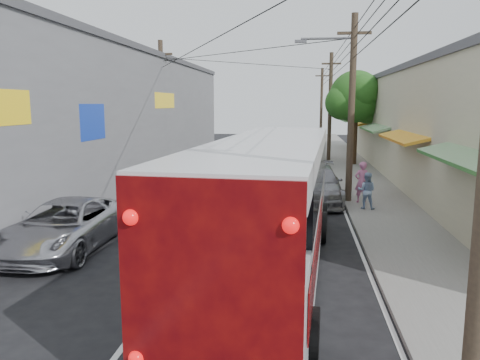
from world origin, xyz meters
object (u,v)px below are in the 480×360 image
Objects in this scene: jeepney at (65,226)px; pedestrian_far at (367,191)px; coach_bus at (271,204)px; pedestrian_near at (362,182)px; parked_suv at (316,184)px; parked_car_mid at (311,157)px; parked_car_far at (310,150)px.

pedestrian_far reaches higher than jeepney.
coach_bus reaches higher than pedestrian_near.
pedestrian_far is at bearing 72.82° from pedestrian_near.
coach_bus reaches higher than parked_suv.
parked_car_mid is 13.22m from pedestrian_far.
parked_car_mid is 2.91× the size of pedestrian_far.
jeepney is at bearing -111.36° from parked_car_mid.
pedestrian_far is at bearing 69.15° from coach_bus.
jeepney is 0.97× the size of parked_suv.
coach_bus reaches higher than parked_car_mid.
parked_car_far is at bearing 90.10° from parked_car_mid.
parked_suv is (1.43, 9.09, -1.00)m from coach_bus.
parked_suv is 1.25× the size of parked_car_mid.
coach_bus is 2.30× the size of jeepney.
coach_bus reaches higher than jeepney.
parked_suv is 11.31m from parked_car_mid.
parked_suv is 1.99m from pedestrian_near.
jeepney is (-6.17, 1.07, -1.05)m from coach_bus.
pedestrian_far is at bearing -42.65° from parked_suv.
coach_bus is 2.23× the size of parked_suv.
jeepney is at bearing 19.25° from pedestrian_near.
coach_bus is 6.35m from jeepney.
pedestrian_near reaches higher than pedestrian_far.
parked_suv is 2.63m from pedestrian_far.
pedestrian_far is at bearing -81.39° from parked_car_mid.
parked_suv is at bearing -26.76° from pedestrian_far.
jeepney is 3.55× the size of pedestrian_far.
coach_bus reaches higher than parked_car_far.
parked_car_far is at bearing 72.36° from jeepney.
pedestrian_near is at bearing -14.93° from parked_suv.
jeepney is 25.22m from parked_car_far.
pedestrian_near is (1.91, -0.49, 0.21)m from parked_suv.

